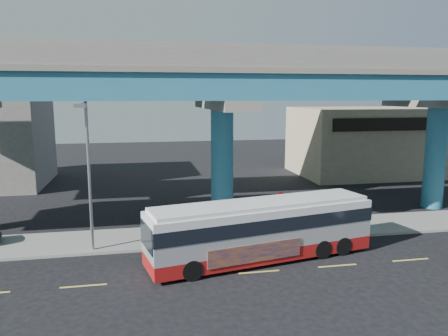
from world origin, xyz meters
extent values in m
plane|color=black|center=(0.00, 0.00, 0.00)|extent=(120.00, 120.00, 0.00)
cube|color=gray|center=(0.00, 5.50, 0.07)|extent=(70.00, 4.00, 0.15)
cube|color=#D8C64C|center=(-8.00, -0.30, 0.01)|extent=(2.00, 0.12, 0.01)
cube|color=#D8C64C|center=(-4.00, -0.30, 0.01)|extent=(2.00, 0.12, 0.01)
cube|color=#D8C64C|center=(0.00, -0.30, 0.01)|extent=(2.00, 0.12, 0.01)
cube|color=#D8C64C|center=(4.00, -0.30, 0.01)|extent=(2.00, 0.12, 0.01)
cube|color=#D8C64C|center=(8.00, -0.30, 0.01)|extent=(2.00, 0.12, 0.01)
cylinder|color=#236586|center=(0.00, 9.00, 3.70)|extent=(1.50, 1.50, 7.40)
cube|color=gray|center=(0.00, 9.00, 7.70)|extent=(2.00, 12.00, 0.60)
cube|color=gray|center=(0.00, 12.50, 8.60)|extent=(1.80, 5.00, 1.20)
cylinder|color=#236586|center=(16.00, 9.00, 3.70)|extent=(1.50, 1.50, 7.40)
cube|color=gray|center=(16.00, 9.00, 7.70)|extent=(2.00, 12.00, 0.60)
cube|color=gray|center=(16.00, 12.50, 8.60)|extent=(1.80, 5.00, 1.20)
cube|color=#236586|center=(0.00, 5.50, 8.70)|extent=(52.00, 5.00, 1.40)
cube|color=gray|center=(0.00, 5.50, 9.55)|extent=(52.00, 5.40, 0.30)
cube|color=gray|center=(0.00, 3.00, 10.10)|extent=(52.00, 0.25, 0.80)
cube|color=gray|center=(0.00, 8.00, 10.10)|extent=(52.00, 0.25, 0.80)
cube|color=#236586|center=(0.00, 12.50, 9.90)|extent=(52.00, 5.00, 1.40)
cube|color=gray|center=(0.00, 12.50, 10.75)|extent=(52.00, 5.40, 0.30)
cube|color=gray|center=(0.00, 10.00, 11.30)|extent=(52.00, 0.25, 0.80)
cube|color=gray|center=(0.00, 15.00, 11.30)|extent=(52.00, 0.25, 0.80)
cube|color=tan|center=(18.00, 23.00, 3.50)|extent=(14.00, 10.00, 7.00)
cube|color=black|center=(18.00, 17.90, 5.60)|extent=(12.00, 0.25, 1.20)
cube|color=maroon|center=(0.56, 1.28, 0.54)|extent=(11.97, 4.79, 0.68)
cube|color=#A7A6AB|center=(0.56, 1.28, 1.61)|extent=(11.97, 4.79, 1.46)
cube|color=black|center=(0.56, 1.28, 2.10)|extent=(12.04, 4.85, 0.68)
cube|color=silver|center=(0.56, 1.28, 2.63)|extent=(11.97, 4.79, 0.39)
cube|color=silver|center=(0.56, 1.28, 2.93)|extent=(11.52, 4.47, 0.20)
cube|color=black|center=(6.31, 2.46, 1.95)|extent=(0.51, 2.20, 1.17)
cube|color=black|center=(-5.19, 0.10, 1.95)|extent=(0.51, 2.20, 1.17)
cube|color=#121A52|center=(-0.14, -0.16, 0.90)|extent=(4.79, 1.03, 0.88)
cylinder|color=black|center=(-3.23, -0.64, 0.49)|extent=(1.01, 0.48, 0.98)
cylinder|color=black|center=(-3.68, 1.56, 0.49)|extent=(1.01, 0.48, 0.98)
cylinder|color=black|center=(3.65, 0.77, 0.49)|extent=(1.01, 0.48, 0.98)
cylinder|color=black|center=(3.20, 2.97, 0.49)|extent=(1.01, 0.48, 0.98)
cylinder|color=black|center=(4.89, 1.03, 0.49)|extent=(1.01, 0.48, 0.98)
cylinder|color=black|center=(4.44, 3.23, 0.49)|extent=(1.01, 0.48, 0.98)
cylinder|color=gray|center=(-7.99, 4.00, 4.12)|extent=(0.16, 0.16, 7.93)
cylinder|color=gray|center=(-7.99, 2.93, 7.87)|extent=(0.12, 2.14, 0.12)
cube|color=gray|center=(-7.99, 1.86, 7.81)|extent=(0.50, 0.70, 0.18)
cylinder|color=gray|center=(2.45, 4.20, 1.30)|extent=(0.06, 0.06, 2.31)
cylinder|color=#B20A0A|center=(2.45, 4.17, 2.41)|extent=(0.77, 0.26, 0.80)
camera|label=1|loc=(-5.41, -19.21, 8.28)|focal=35.00mm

